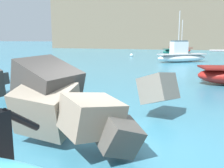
% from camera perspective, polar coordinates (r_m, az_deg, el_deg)
% --- Properties ---
extents(ground_plane, '(400.00, 400.00, 0.00)m').
position_cam_1_polar(ground_plane, '(6.21, -1.55, -13.63)').
color(ground_plane, teal).
extents(breakwater_jetty, '(33.21, 7.02, 2.09)m').
position_cam_1_polar(breakwater_jetty, '(7.61, -9.51, -1.41)').
color(breakwater_jetty, gray).
rests_on(breakwater_jetty, ground).
extents(boat_near_right, '(5.56, 4.75, 2.32)m').
position_cam_1_polar(boat_near_right, '(28.45, 15.44, 6.24)').
color(boat_near_right, white).
rests_on(boat_near_right, ground).
extents(boat_mid_left, '(4.55, 3.49, 6.64)m').
position_cam_1_polar(boat_mid_left, '(40.12, 14.33, 7.13)').
color(boat_mid_left, '#1E6656').
rests_on(boat_mid_left, ground).
extents(boat_mid_centre, '(5.16, 5.95, 5.87)m').
position_cam_1_polar(boat_mid_centre, '(48.79, 15.12, 7.55)').
color(boat_mid_centre, maroon).
rests_on(boat_mid_centre, ground).
extents(mooring_buoy_inner, '(0.44, 0.44, 0.44)m').
position_cam_1_polar(mooring_buoy_inner, '(35.83, 4.45, 6.54)').
color(mooring_buoy_inner, silver).
rests_on(mooring_buoy_inner, ground).
extents(headland_bluff, '(74.34, 40.21, 16.75)m').
position_cam_1_polar(headland_bluff, '(79.67, 18.60, 13.95)').
color(headland_bluff, '#756651').
rests_on(headland_bluff, ground).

